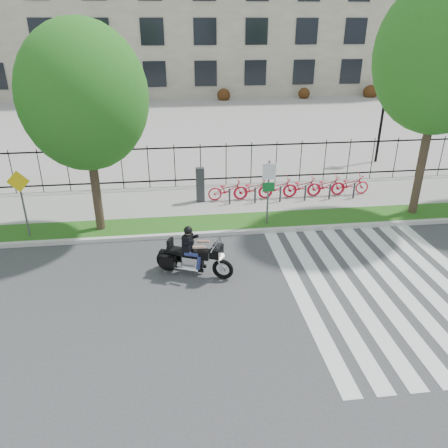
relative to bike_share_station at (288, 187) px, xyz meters
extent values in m
plane|color=#3B3B3E|center=(-3.69, -7.20, -0.61)|extent=(120.00, 120.00, 0.00)
cube|color=beige|center=(-3.69, -3.10, -0.54)|extent=(60.00, 0.20, 0.15)
cube|color=#1E4D13|center=(-3.69, -2.25, -0.54)|extent=(60.00, 1.50, 0.15)
cube|color=gray|center=(-3.69, 0.25, -0.54)|extent=(60.00, 3.50, 0.15)
cube|color=gray|center=(-3.69, 17.80, -0.56)|extent=(80.00, 34.00, 0.10)
cylinder|color=black|center=(6.31, 4.80, 1.39)|extent=(0.14, 0.14, 4.00)
cylinder|color=black|center=(6.31, 4.80, 3.29)|extent=(0.06, 0.70, 0.70)
sphere|color=white|center=(5.96, 4.80, 3.39)|extent=(0.36, 0.36, 0.36)
sphere|color=white|center=(6.66, 4.80, 3.39)|extent=(0.36, 0.36, 0.36)
cylinder|color=#372A1E|center=(-7.80, -2.25, 1.30)|extent=(0.32, 0.32, 3.54)
ellipsoid|color=#155E17|center=(-7.80, -2.25, 4.36)|extent=(4.28, 4.28, 4.92)
cylinder|color=#372A1E|center=(4.65, -2.25, 1.81)|extent=(0.32, 0.32, 4.55)
ellipsoid|color=#155E17|center=(4.65, -2.25, 5.53)|extent=(4.81, 4.81, 5.53)
cube|color=#2D2D33|center=(-3.86, 0.00, 0.29)|extent=(0.35, 0.25, 1.50)
imported|color=red|center=(-2.66, 0.00, -0.01)|extent=(1.74, 0.61, 0.91)
cylinder|color=#2D2D33|center=(-2.66, -0.50, -0.11)|extent=(0.08, 0.08, 0.70)
imported|color=red|center=(-1.56, 0.00, -0.01)|extent=(1.74, 0.61, 0.91)
cylinder|color=#2D2D33|center=(-1.56, -0.50, -0.11)|extent=(0.08, 0.08, 0.70)
imported|color=red|center=(-0.46, 0.00, -0.01)|extent=(1.74, 0.61, 0.91)
cylinder|color=#2D2D33|center=(-0.46, -0.50, -0.11)|extent=(0.08, 0.08, 0.70)
imported|color=red|center=(0.64, 0.00, -0.01)|extent=(1.74, 0.61, 0.91)
cylinder|color=#2D2D33|center=(0.64, -0.50, -0.11)|extent=(0.08, 0.08, 0.70)
imported|color=red|center=(1.74, 0.00, -0.01)|extent=(1.74, 0.61, 0.91)
cylinder|color=#2D2D33|center=(1.74, -0.50, -0.11)|extent=(0.08, 0.08, 0.70)
imported|color=red|center=(2.84, 0.00, -0.01)|extent=(1.74, 0.61, 0.91)
cylinder|color=#2D2D33|center=(2.84, -0.50, -0.11)|extent=(0.08, 0.08, 0.70)
cylinder|color=#59595B|center=(-1.50, -2.60, 0.79)|extent=(0.07, 0.07, 2.50)
cube|color=white|center=(-1.50, -2.64, 1.64)|extent=(0.50, 0.03, 0.60)
cube|color=#0C6626|center=(-1.50, -2.64, 1.04)|extent=(0.45, 0.03, 0.35)
cylinder|color=#59595B|center=(-10.29, -2.60, 0.74)|extent=(0.07, 0.07, 2.40)
cube|color=yellow|center=(-10.29, -2.64, 1.64)|extent=(0.78, 0.03, 0.78)
torus|color=black|center=(-3.64, -6.11, -0.28)|extent=(0.67, 0.39, 0.67)
torus|color=black|center=(-5.34, -5.36, -0.28)|extent=(0.71, 0.42, 0.71)
cube|color=black|center=(-3.82, -6.03, 0.32)|extent=(0.48, 0.61, 0.29)
cube|color=#26262B|center=(-3.76, -6.06, 0.54)|extent=(0.33, 0.51, 0.30)
cube|color=silver|center=(-4.54, -5.72, -0.17)|extent=(0.67, 0.54, 0.39)
cube|color=black|center=(-4.27, -5.83, 0.15)|extent=(0.63, 0.52, 0.25)
cube|color=black|center=(-4.85, -5.58, 0.13)|extent=(0.77, 0.60, 0.14)
cube|color=black|center=(-5.21, -5.42, 0.34)|extent=(0.22, 0.34, 0.33)
cube|color=black|center=(-5.32, -5.69, -0.12)|extent=(0.51, 0.34, 0.39)
cube|color=black|center=(-5.09, -5.15, -0.12)|extent=(0.51, 0.34, 0.39)
cube|color=black|center=(-4.67, -5.66, 0.48)|extent=(0.37, 0.45, 0.51)
sphere|color=tan|center=(-4.64, -5.67, 0.85)|extent=(0.22, 0.22, 0.22)
sphere|color=black|center=(-4.64, -5.67, 0.89)|extent=(0.26, 0.26, 0.26)
camera|label=1|loc=(-5.04, -17.56, 6.64)|focal=35.00mm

